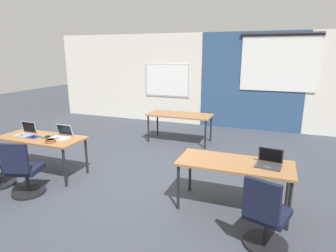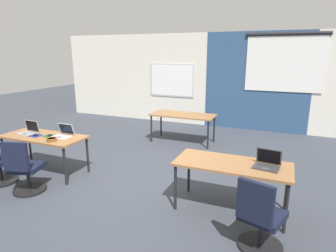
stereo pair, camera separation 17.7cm
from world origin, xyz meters
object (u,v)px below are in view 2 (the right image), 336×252
desk_near_right (232,167)px  laptop_near_left_inner (63,134)px  snack_bowl (52,139)px  chair_near_left_inner (25,171)px  laptop_near_right_end (267,164)px  laptop_near_left_end (29,131)px  desk_near_left (44,139)px  chair_near_right_end (260,221)px  desk_far_center (183,117)px  mouse_near_left_end (35,135)px  mouse_near_left_inner (50,135)px

desk_near_right → laptop_near_left_inner: size_ratio=4.82×
desk_near_right → snack_bowl: size_ratio=9.01×
chair_near_left_inner → laptop_near_right_end: (3.60, 0.81, 0.39)m
chair_near_left_inner → laptop_near_left_end: (-0.74, 0.80, 0.39)m
desk_near_left → chair_near_right_end: chair_near_right_end is taller
desk_near_right → laptop_near_right_end: (0.45, 0.04, 0.11)m
desk_far_center → mouse_near_left_end: mouse_near_left_end is taller
laptop_near_left_inner → chair_near_left_inner: 0.96m
laptop_near_left_inner → mouse_near_left_end: laptop_near_left_inner is taller
laptop_near_right_end → snack_bowl: bearing=-168.0°
chair_near_left_inner → chair_near_right_end: size_ratio=1.00×
chair_near_right_end → snack_bowl: bearing=9.3°
laptop_near_left_inner → snack_bowl: bearing=-85.5°
chair_near_right_end → mouse_near_left_end: size_ratio=9.04×
laptop_near_left_inner → laptop_near_right_end: size_ratio=0.91×
chair_near_left_inner → chair_near_right_end: bearing=163.7°
mouse_near_left_end → desk_far_center: bearing=56.6°
chair_near_left_inner → chair_near_right_end: 3.62m
chair_near_right_end → mouse_near_left_inner: bearing=6.6°
mouse_near_left_end → snack_bowl: bearing=-15.2°
laptop_near_left_end → chair_near_left_inner: bearing=-46.0°
chair_near_right_end → desk_far_center: bearing=-39.8°
chair_near_left_inner → snack_bowl: bearing=-111.6°
mouse_near_left_inner → chair_near_left_inner: (0.23, -0.80, -0.36)m
chair_near_left_inner → laptop_near_left_end: laptop_near_left_end is taller
laptop_near_right_end → mouse_near_left_end: bearing=-170.5°
desk_near_right → desk_far_center: bearing=122.0°
desk_near_left → mouse_near_left_inner: (0.13, 0.03, 0.08)m
mouse_near_left_inner → chair_near_left_inner: bearing=-74.3°
mouse_near_left_end → mouse_near_left_inner: bearing=17.6°
desk_near_left → laptop_near_right_end: laptop_near_right_end is taller
desk_near_left → chair_near_left_inner: size_ratio=1.74×
mouse_near_left_inner → laptop_near_right_end: 3.83m
desk_near_right → laptop_near_left_inner: bearing=178.2°
desk_far_center → laptop_near_left_end: laptop_near_left_end is taller
mouse_near_left_end → snack_bowl: (0.54, -0.15, 0.01)m
chair_near_right_end → mouse_near_left_end: chair_near_right_end is taller
desk_far_center → chair_near_left_inner: bearing=-111.4°
chair_near_right_end → laptop_near_left_end: bearing=8.0°
snack_bowl → laptop_near_left_end: bearing=164.0°
laptop_near_left_inner → laptop_near_right_end: 3.58m
desk_near_left → mouse_near_left_inner: mouse_near_left_inner is taller
desk_near_left → desk_far_center: 3.30m
laptop_near_left_inner → mouse_near_left_end: bearing=-163.2°
desk_far_center → snack_bowl: (-1.35, -3.00, 0.10)m
mouse_near_left_end → laptop_near_left_inner: bearing=17.1°
desk_near_right → laptop_near_left_end: (-3.88, 0.02, 0.11)m
laptop_near_left_inner → desk_far_center: bearing=62.7°
mouse_near_left_inner → mouse_near_left_end: (-0.26, -0.08, 0.00)m
desk_far_center → laptop_near_left_end: (-2.13, -2.78, 0.11)m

